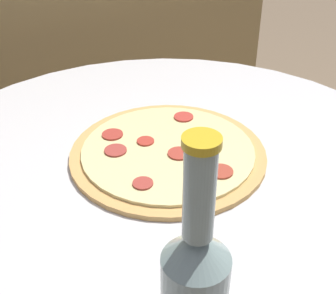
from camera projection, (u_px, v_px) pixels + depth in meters
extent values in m
cylinder|color=silver|center=(167.00, 178.00, 0.85)|extent=(1.06, 1.06, 0.02)
cylinder|color=tan|center=(168.00, 154.00, 0.89)|extent=(0.37, 0.37, 0.01)
cylinder|color=beige|center=(168.00, 150.00, 0.88)|extent=(0.33, 0.33, 0.01)
cylinder|color=#A23A32|center=(116.00, 150.00, 0.88)|extent=(0.04, 0.04, 0.00)
cylinder|color=#A33B28|center=(221.00, 171.00, 0.82)|extent=(0.04, 0.04, 0.00)
cylinder|color=#A9382A|center=(179.00, 153.00, 0.87)|extent=(0.04, 0.04, 0.00)
cylinder|color=#B6362C|center=(184.00, 117.00, 0.98)|extent=(0.04, 0.04, 0.00)
cylinder|color=#A3382F|center=(143.00, 183.00, 0.79)|extent=(0.04, 0.04, 0.00)
cylinder|color=#A63429|center=(112.00, 134.00, 0.92)|extent=(0.04, 0.04, 0.00)
cylinder|color=#AF3427|center=(146.00, 141.00, 0.90)|extent=(0.03, 0.03, 0.00)
cone|color=gray|center=(197.00, 247.00, 0.43)|extent=(0.07, 0.07, 0.03)
cylinder|color=gray|center=(199.00, 194.00, 0.40)|extent=(0.03, 0.03, 0.10)
cylinder|color=gold|center=(202.00, 142.00, 0.37)|extent=(0.03, 0.03, 0.01)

